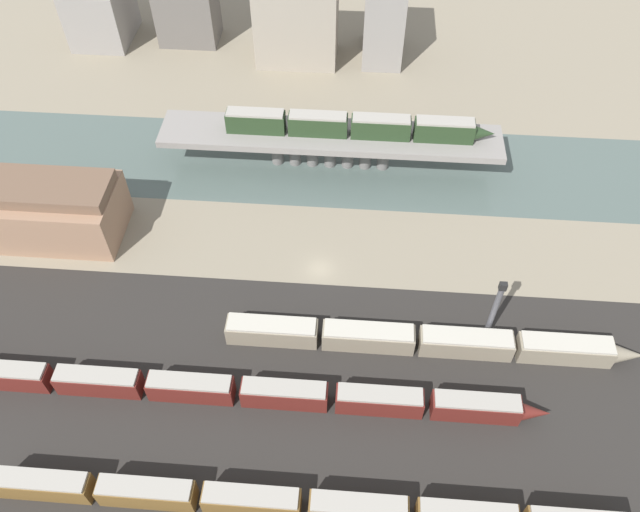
# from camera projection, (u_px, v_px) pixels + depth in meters

# --- Properties ---
(ground_plane) EXTENTS (400.00, 400.00, 0.00)m
(ground_plane) POSITION_uv_depth(u_px,v_px,m) (320.00, 269.00, 97.40)
(ground_plane) COLOR gray
(railbed_yard) EXTENTS (280.00, 42.00, 0.01)m
(railbed_yard) POSITION_uv_depth(u_px,v_px,m) (306.00, 410.00, 81.93)
(railbed_yard) COLOR #282623
(railbed_yard) RESTS_ON ground
(river_water) EXTENTS (320.00, 22.17, 0.01)m
(river_water) POSITION_uv_depth(u_px,v_px,m) (330.00, 164.00, 113.30)
(river_water) COLOR #4C5B56
(river_water) RESTS_ON ground
(bridge) EXTENTS (59.52, 9.20, 7.02)m
(bridge) POSITION_uv_depth(u_px,v_px,m) (330.00, 140.00, 108.97)
(bridge) COLOR gray
(bridge) RESTS_ON ground
(train_on_bridge) EXTENTS (45.87, 2.82, 3.92)m
(train_on_bridge) POSITION_uv_depth(u_px,v_px,m) (356.00, 126.00, 106.27)
(train_on_bridge) COLOR #23381E
(train_on_bridge) RESTS_ON bridge
(train_yard_near) EXTENTS (77.55, 2.65, 3.88)m
(train_yard_near) POSITION_uv_depth(u_px,v_px,m) (315.00, 506.00, 72.16)
(train_yard_near) COLOR brown
(train_yard_near) RESTS_ON ground
(train_yard_mid) EXTENTS (89.59, 2.71, 3.83)m
(train_yard_mid) POSITION_uv_depth(u_px,v_px,m) (200.00, 389.00, 81.91)
(train_yard_mid) COLOR #5B1E19
(train_yard_mid) RESTS_ON ground
(train_yard_far) EXTENTS (57.97, 3.16, 3.70)m
(train_yard_far) POSITION_uv_depth(u_px,v_px,m) (429.00, 341.00, 86.77)
(train_yard_far) COLOR gray
(train_yard_far) RESTS_ON ground
(warehouse_building) EXTENTS (19.95, 12.06, 10.52)m
(warehouse_building) POSITION_uv_depth(u_px,v_px,m) (56.00, 209.00, 98.90)
(warehouse_building) COLOR #937056
(warehouse_building) RESTS_ON ground
(signal_tower) EXTENTS (1.00, 0.80, 12.38)m
(signal_tower) POSITION_uv_depth(u_px,v_px,m) (494.00, 311.00, 84.63)
(signal_tower) COLOR #4C4C51
(signal_tower) RESTS_ON ground
(city_block_far_left) EXTENTS (11.96, 14.58, 12.67)m
(city_block_far_left) POSITION_uv_depth(u_px,v_px,m) (100.00, 11.00, 136.34)
(city_block_far_left) COLOR gray
(city_block_far_left) RESTS_ON ground
(city_block_center) EXTENTS (16.87, 11.34, 18.37)m
(city_block_center) POSITION_uv_depth(u_px,v_px,m) (297.00, 18.00, 128.96)
(city_block_center) COLOR gray
(city_block_center) RESTS_ON ground
(city_block_right) EXTENTS (8.26, 14.17, 17.07)m
(city_block_right) POSITION_uv_depth(u_px,v_px,m) (384.00, 18.00, 130.18)
(city_block_right) COLOR gray
(city_block_right) RESTS_ON ground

